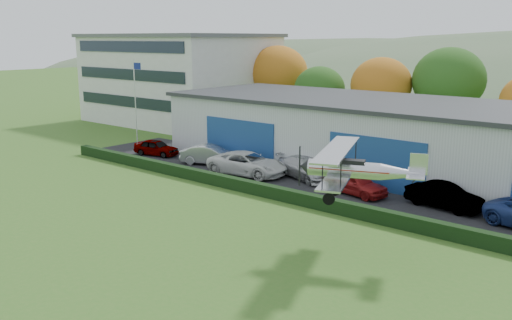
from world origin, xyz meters
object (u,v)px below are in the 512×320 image
Objects in this scene: hangar at (414,139)px; car_5 at (444,196)px; biplane at (355,168)px; car_1 at (210,155)px; office_block at (180,78)px; car_3 at (306,168)px; car_2 at (248,164)px; flagpole at (136,94)px; car_4 at (356,183)px; car_0 at (156,147)px.

car_5 is at bearing -54.01° from hangar.
car_5 is at bearing 64.44° from biplane.
office_block is at bearing 28.01° from car_1.
office_block is 3.88× the size of car_3.
office_block reaches higher than car_3.
car_2 is at bearing -123.35° from car_1.
biplane is (4.47, -16.67, 1.51)m from hangar.
flagpole is at bearing 56.77° from car_1.
car_1 is (11.22, -1.66, -3.96)m from flagpole.
car_2 is 1.13× the size of car_3.
hangar reaches higher than biplane.
car_4 is 0.95× the size of car_5.
car_1 is 0.88× the size of car_3.
car_3 is 1.17× the size of car_5.
biplane is at bearing -141.03° from car_4.
flagpole is 1.33× the size of car_2.
hangar reaches higher than car_0.
flagpole is 31.25m from biplane.
office_block is 36.12m from car_4.
car_5 is (30.00, -1.06, -3.99)m from flagpole.
car_0 is 10.50m from car_2.
car_0 is (-19.61, -8.17, -1.93)m from hangar.
car_1 is at bearing 73.31° from car_2.
car_1 is (5.95, 0.54, 0.09)m from car_0.
car_0 is 24.75m from car_5.
car_2 is 4.33m from car_3.
car_4 reaches higher than car_0.
car_3 reaches higher than car_4.
car_3 is 0.82× the size of biplane.
flagpole is 2.00× the size of car_0.
car_1 is 20.54m from biplane.
office_block is 4.79× the size of car_4.
hangar is at bearing -85.63° from car_1.
biplane is (9.66, -10.18, 3.35)m from car_3.
car_5 is at bearing -20.25° from office_block.
flagpole is 20.09m from car_3.
car_0 is at bearing 101.56° from car_4.
biplane is at bearing -74.99° from hangar.
car_3 is 5.01m from car_4.
hangar is at bearing 7.79° from car_4.
car_4 is at bearing 96.82° from biplane.
hangar is 8.51m from car_3.
biplane reaches higher than car_3.
flagpole is 1.86× the size of car_4.
flagpole reaches higher than hangar.
car_0 is 0.75× the size of car_3.
car_0 is at bearing 70.33° from car_1.
office_block reaches higher than biplane.
flagpole is at bearing 96.21° from car_4.
car_5 is at bearing -113.01° from car_1.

